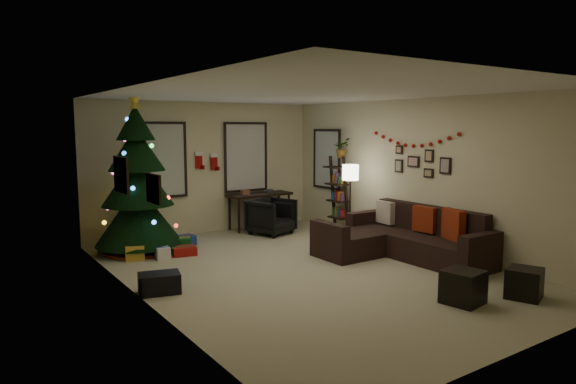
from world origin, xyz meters
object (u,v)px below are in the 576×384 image
object	(u,v)px
christmas_tree	(138,186)
desk_chair	(271,216)
desk	(260,197)
sofa	(402,241)
bookshelf	(339,196)

from	to	relation	value
christmas_tree	desk_chair	world-z (taller)	christmas_tree
desk_chair	desk	bearing A→B (deg)	60.97
sofa	desk_chair	xyz separation A→B (m)	(-0.82, 2.82, 0.09)
desk	desk_chair	bearing A→B (deg)	-99.79
desk_chair	bookshelf	xyz separation A→B (m)	(1.27, -0.62, 0.40)
desk	bookshelf	world-z (taller)	bookshelf
christmas_tree	bookshelf	bearing A→B (deg)	-9.91
christmas_tree	bookshelf	size ratio (longest dim) A/B	1.76
sofa	bookshelf	xyz separation A→B (m)	(0.45, 2.20, 0.50)
sofa	desk	distance (m)	3.57
sofa	desk	xyz separation A→B (m)	(-0.70, 3.47, 0.40)
sofa	desk_chair	distance (m)	2.94
christmas_tree	desk_chair	size ratio (longest dim) A/B	3.79
desk	desk_chair	distance (m)	0.73
sofa	christmas_tree	bearing A→B (deg)	140.68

